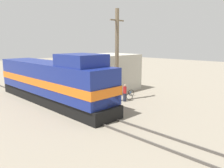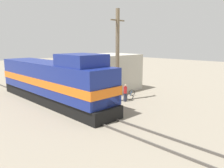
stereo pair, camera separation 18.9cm
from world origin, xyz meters
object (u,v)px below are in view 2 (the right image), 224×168
object	(u,v)px
locomotive	(54,82)
person_bystander	(125,92)
bicycle	(131,95)
vendor_umbrella	(97,79)
billboard_sign	(99,66)
utility_pole	(117,56)

from	to	relation	value
locomotive	person_bystander	bearing A→B (deg)	-40.28
person_bystander	bicycle	bearing A→B (deg)	19.54
vendor_umbrella	person_bystander	bearing A→B (deg)	-84.13
bicycle	billboard_sign	bearing A→B (deg)	135.93
utility_pole	vendor_umbrella	bearing A→B (deg)	88.22
locomotive	billboard_sign	xyz separation A→B (m)	(7.99, 2.44, 0.75)
locomotive	bicycle	world-z (taller)	locomotive
locomotive	bicycle	xyz separation A→B (m)	(6.83, -3.95, -1.77)
bicycle	locomotive	bearing A→B (deg)	-153.84
locomotive	bicycle	bearing A→B (deg)	-30.08
person_bystander	utility_pole	bearing A→B (deg)	128.07
vendor_umbrella	utility_pole	bearing A→B (deg)	-91.78
utility_pole	person_bystander	distance (m)	3.69
utility_pole	billboard_sign	xyz separation A→B (m)	(3.18, 6.30, -1.68)
utility_pole	locomotive	bearing A→B (deg)	141.23
utility_pole	person_bystander	size ratio (longest dim) A/B	5.15
vendor_umbrella	billboard_sign	size ratio (longest dim) A/B	0.61
locomotive	utility_pole	size ratio (longest dim) A/B	1.83
vendor_umbrella	billboard_sign	distance (m)	4.47
billboard_sign	bicycle	size ratio (longest dim) A/B	1.93
locomotive	billboard_sign	bearing A→B (deg)	16.97
vendor_umbrella	person_bystander	size ratio (longest dim) A/B	1.31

